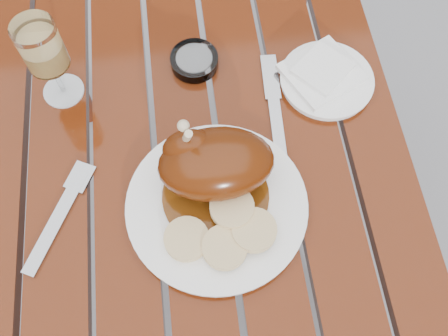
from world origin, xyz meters
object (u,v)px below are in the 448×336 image
at_px(ashtray, 194,61).
at_px(dinner_plate, 217,206).
at_px(table, 196,208).
at_px(side_plate, 327,80).
at_px(wine_glass, 49,62).

bearing_deg(ashtray, dinner_plate, -88.64).
relative_size(table, ashtray, 12.77).
distance_m(side_plate, ashtray, 0.26).
distance_m(wine_glass, side_plate, 0.51).
distance_m(table, wine_glass, 0.53).
height_order(table, wine_glass, wine_glass).
bearing_deg(table, side_plate, 16.48).
bearing_deg(table, ashtray, 77.87).
height_order(wine_glass, ashtray, wine_glass).
height_order(table, side_plate, side_plate).
distance_m(table, ashtray, 0.42).
height_order(table, ashtray, ashtray).
relative_size(wine_glass, ashtray, 1.94).
relative_size(table, side_plate, 6.64).
xyz_separation_m(table, wine_glass, (-0.22, 0.13, 0.47)).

